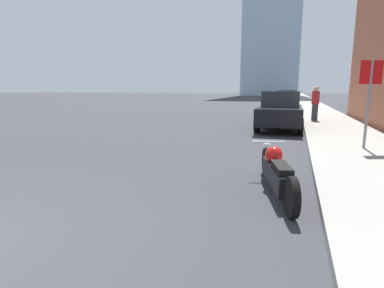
{
  "coord_description": "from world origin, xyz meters",
  "views": [
    {
      "loc": [
        3.71,
        -1.57,
        1.68
      ],
      "look_at": [
        1.6,
        4.57,
        0.52
      ],
      "focal_mm": 28.0,
      "sensor_mm": 36.0,
      "label": 1
    }
  ],
  "objects_px": {
    "parked_car_black": "(280,110)",
    "pedestrian": "(315,103)",
    "stop_sign": "(370,89)",
    "parked_car_white": "(286,101)",
    "parked_car_yellow": "(288,98)",
    "parked_car_blue": "(292,96)",
    "motorcycle": "(276,171)"
  },
  "relations": [
    {
      "from": "parked_car_black",
      "to": "pedestrian",
      "type": "height_order",
      "value": "pedestrian"
    },
    {
      "from": "parked_car_black",
      "to": "parked_car_white",
      "type": "bearing_deg",
      "value": 90.1
    },
    {
      "from": "parked_car_black",
      "to": "parked_car_white",
      "type": "relative_size",
      "value": 1.1
    },
    {
      "from": "parked_car_blue",
      "to": "stop_sign",
      "type": "xyz_separation_m",
      "value": [
        2.44,
        -40.33,
        0.85
      ]
    },
    {
      "from": "parked_car_black",
      "to": "pedestrian",
      "type": "relative_size",
      "value": 2.63
    },
    {
      "from": "motorcycle",
      "to": "pedestrian",
      "type": "relative_size",
      "value": 1.44
    },
    {
      "from": "parked_car_black",
      "to": "stop_sign",
      "type": "height_order",
      "value": "stop_sign"
    },
    {
      "from": "pedestrian",
      "to": "parked_car_white",
      "type": "bearing_deg",
      "value": 100.04
    },
    {
      "from": "parked_car_white",
      "to": "motorcycle",
      "type": "bearing_deg",
      "value": -83.34
    },
    {
      "from": "motorcycle",
      "to": "parked_car_blue",
      "type": "distance_m",
      "value": 44.31
    },
    {
      "from": "motorcycle",
      "to": "parked_car_yellow",
      "type": "height_order",
      "value": "parked_car_yellow"
    },
    {
      "from": "parked_car_black",
      "to": "parked_car_yellow",
      "type": "relative_size",
      "value": 1.16
    },
    {
      "from": "parked_car_white",
      "to": "parked_car_yellow",
      "type": "bearing_deg",
      "value": 96.11
    },
    {
      "from": "parked_car_black",
      "to": "stop_sign",
      "type": "relative_size",
      "value": 2.0
    },
    {
      "from": "parked_car_black",
      "to": "parked_car_blue",
      "type": "xyz_separation_m",
      "value": [
        -0.03,
        35.78,
        0.04
      ]
    },
    {
      "from": "parked_car_white",
      "to": "pedestrian",
      "type": "bearing_deg",
      "value": -74.63
    },
    {
      "from": "parked_car_yellow",
      "to": "parked_car_blue",
      "type": "relative_size",
      "value": 0.9
    },
    {
      "from": "parked_car_yellow",
      "to": "pedestrian",
      "type": "distance_m",
      "value": 20.15
    },
    {
      "from": "motorcycle",
      "to": "parked_car_black",
      "type": "relative_size",
      "value": 0.55
    },
    {
      "from": "parked_car_white",
      "to": "pedestrian",
      "type": "distance_m",
      "value": 9.66
    },
    {
      "from": "motorcycle",
      "to": "pedestrian",
      "type": "xyz_separation_m",
      "value": [
        1.19,
        11.62,
        0.7
      ]
    },
    {
      "from": "parked_car_white",
      "to": "parked_car_yellow",
      "type": "xyz_separation_m",
      "value": [
        -0.14,
        10.56,
        0.04
      ]
    },
    {
      "from": "parked_car_white",
      "to": "parked_car_blue",
      "type": "distance_m",
      "value": 23.17
    },
    {
      "from": "parked_car_black",
      "to": "stop_sign",
      "type": "xyz_separation_m",
      "value": [
        2.41,
        -4.55,
        0.89
      ]
    },
    {
      "from": "stop_sign",
      "to": "pedestrian",
      "type": "bearing_deg",
      "value": 96.35
    },
    {
      "from": "parked_car_white",
      "to": "stop_sign",
      "type": "xyz_separation_m",
      "value": [
        2.54,
        -17.16,
        0.89
      ]
    },
    {
      "from": "parked_car_yellow",
      "to": "stop_sign",
      "type": "relative_size",
      "value": 1.72
    },
    {
      "from": "motorcycle",
      "to": "pedestrian",
      "type": "distance_m",
      "value": 11.7
    },
    {
      "from": "parked_car_white",
      "to": "parked_car_blue",
      "type": "xyz_separation_m",
      "value": [
        0.09,
        23.17,
        0.04
      ]
    },
    {
      "from": "parked_car_yellow",
      "to": "pedestrian",
      "type": "bearing_deg",
      "value": -83.98
    },
    {
      "from": "parked_car_black",
      "to": "pedestrian",
      "type": "xyz_separation_m",
      "value": [
        1.56,
        3.09,
        0.23
      ]
    },
    {
      "from": "stop_sign",
      "to": "parked_car_white",
      "type": "bearing_deg",
      "value": 98.41
    }
  ]
}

